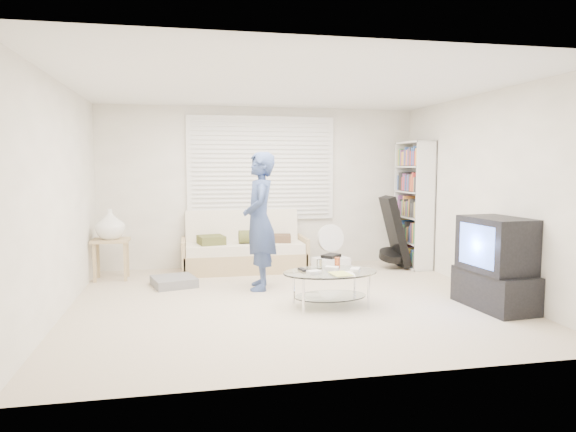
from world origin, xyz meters
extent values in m
plane|color=#BFAF95|center=(0.00, 0.00, 0.00)|extent=(5.00, 5.00, 0.00)
cube|color=beige|center=(0.00, 2.25, 1.25)|extent=(5.00, 0.02, 2.50)
cube|color=beige|center=(0.00, -2.25, 1.25)|extent=(5.00, 0.02, 2.50)
cube|color=beige|center=(-2.50, 0.00, 1.25)|extent=(0.02, 4.50, 2.50)
cube|color=beige|center=(2.50, 0.00, 1.25)|extent=(0.02, 4.50, 2.50)
cube|color=white|center=(0.00, 0.00, 2.50)|extent=(5.00, 4.50, 0.02)
cube|color=white|center=(0.00, 2.22, 1.55)|extent=(2.32, 0.06, 1.62)
cube|color=black|center=(0.00, 2.21, 1.55)|extent=(2.20, 0.01, 1.50)
cube|color=silver|center=(0.00, 2.18, 1.55)|extent=(2.16, 0.04, 1.50)
cube|color=silver|center=(0.00, 2.20, 1.55)|extent=(2.32, 0.08, 1.62)
cube|color=tan|center=(-0.33, 1.83, 0.14)|extent=(1.81, 0.72, 0.29)
cube|color=beige|center=(-0.33, 1.81, 0.36)|extent=(1.74, 0.67, 0.14)
cube|color=beige|center=(-0.33, 2.12, 0.63)|extent=(1.74, 0.20, 0.56)
cube|color=tan|center=(-1.23, 1.83, 0.25)|extent=(0.05, 0.72, 0.51)
cube|color=tan|center=(0.58, 1.83, 0.25)|extent=(0.05, 0.72, 0.51)
cube|color=#4D4C24|center=(-0.82, 1.78, 0.50)|extent=(0.43, 0.43, 0.13)
cylinder|color=#4D4C24|center=(-0.19, 1.75, 0.53)|extent=(0.45, 0.20, 0.20)
cube|color=#4E3727|center=(0.22, 1.81, 0.49)|extent=(0.38, 0.38, 0.11)
cube|color=slate|center=(-1.36, 1.05, 0.06)|extent=(0.65, 0.65, 0.12)
cube|color=tan|center=(-2.22, 1.63, 0.55)|extent=(0.50, 0.40, 0.04)
cube|color=tan|center=(-2.42, 1.48, 0.27)|extent=(0.04, 0.04, 0.54)
cube|color=tan|center=(-2.02, 1.48, 0.27)|extent=(0.04, 0.04, 0.54)
cube|color=tan|center=(-2.42, 1.78, 0.27)|extent=(0.04, 0.04, 0.54)
cube|color=tan|center=(-2.02, 1.78, 0.27)|extent=(0.04, 0.04, 0.54)
imported|color=white|center=(-2.22, 1.63, 0.79)|extent=(0.41, 0.41, 0.42)
cube|color=white|center=(2.33, 1.67, 0.98)|extent=(0.31, 0.83, 1.97)
cube|color=black|center=(1.98, 1.56, 0.58)|extent=(0.41, 0.40, 1.10)
cylinder|color=black|center=(1.94, 1.56, 0.21)|extent=(0.40, 0.41, 0.21)
cylinder|color=white|center=(0.98, 1.68, 0.02)|extent=(0.29, 0.29, 0.03)
cylinder|color=white|center=(0.98, 1.68, 0.20)|extent=(0.04, 0.04, 0.36)
cylinder|color=white|center=(0.98, 1.68, 0.49)|extent=(0.43, 0.20, 0.42)
cylinder|color=white|center=(0.98, 1.68, 0.49)|extent=(0.12, 0.08, 0.11)
cube|color=white|center=(0.85, 1.18, 0.14)|extent=(0.54, 0.45, 0.28)
cube|color=black|center=(0.85, 1.18, 0.30)|extent=(0.32, 0.31, 0.05)
cube|color=black|center=(2.20, -0.73, 0.21)|extent=(0.58, 0.98, 0.42)
cube|color=black|center=(2.20, -0.73, 0.72)|extent=(0.59, 0.83, 0.61)
cube|color=#557AE1|center=(1.95, -0.75, 0.72)|extent=(0.07, 0.60, 0.46)
ellipsoid|color=silver|center=(0.41, -0.31, 0.39)|extent=(1.11, 0.73, 0.02)
ellipsoid|color=silver|center=(0.41, -0.31, 0.12)|extent=(0.85, 0.56, 0.01)
cylinder|color=silver|center=(0.04, -0.54, 0.19)|extent=(0.03, 0.03, 0.38)
cylinder|color=silver|center=(0.79, -0.51, 0.19)|extent=(0.03, 0.03, 0.38)
cylinder|color=silver|center=(0.03, -0.11, 0.19)|extent=(0.03, 0.03, 0.38)
cylinder|color=silver|center=(0.77, -0.08, 0.19)|extent=(0.03, 0.03, 0.38)
cube|color=white|center=(0.19, -0.40, 0.42)|extent=(0.17, 0.14, 0.04)
cube|color=white|center=(0.45, -0.21, 0.42)|extent=(0.18, 0.16, 0.04)
cube|color=white|center=(0.69, -0.35, 0.42)|extent=(0.16, 0.18, 0.04)
cylinder|color=silver|center=(0.32, -0.14, 0.46)|extent=(0.06, 0.06, 0.11)
cylinder|color=#D85F2F|center=(0.55, -0.11, 0.46)|extent=(0.07, 0.07, 0.12)
cube|color=black|center=(0.11, -0.20, 0.42)|extent=(0.08, 0.17, 0.02)
cube|color=white|center=(0.51, -0.48, 0.41)|extent=(0.26, 0.33, 0.01)
cube|color=#C2CA57|center=(0.46, -0.51, 0.42)|extent=(0.23, 0.29, 0.01)
imported|color=navy|center=(-0.26, 0.69, 0.88)|extent=(0.49, 0.69, 1.77)
camera|label=1|loc=(-1.19, -5.81, 1.60)|focal=32.00mm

